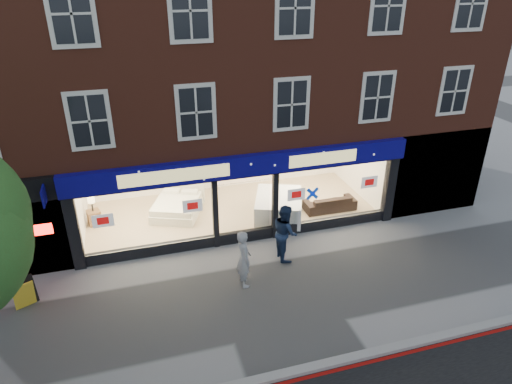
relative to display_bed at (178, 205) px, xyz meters
name	(u,v)px	position (x,y,z in m)	size (l,w,h in m)	color
ground	(273,294)	(2.03, -5.62, -0.43)	(120.00, 120.00, 0.00)	gray
kerb_line	(315,376)	(2.03, -8.72, -0.42)	(60.00, 0.10, 0.01)	#8C0A07
kerb_stone	(312,368)	(2.03, -8.52, -0.37)	(60.00, 0.25, 0.12)	gray
showroom_floor	(231,211)	(2.03, -0.37, -0.38)	(11.00, 4.50, 0.10)	tan
building	(215,28)	(2.01, 1.32, 6.24)	(19.00, 8.26, 10.30)	brown
display_bed	(178,205)	(0.00, 0.00, 0.00)	(2.33, 2.53, 1.16)	white
bedside_table	(94,217)	(-3.07, -0.01, -0.05)	(0.45, 0.45, 0.55)	brown
mattress_stack	(278,206)	(3.63, -1.38, 0.09)	(2.33, 2.59, 0.84)	white
sofa	(330,203)	(5.73, -1.42, -0.03)	(2.02, 0.79, 0.59)	black
a_board	(25,293)	(-4.83, -4.10, 0.01)	(0.57, 0.36, 0.87)	yellow
pedestrian_grey	(244,259)	(1.33, -4.88, 0.49)	(0.67, 0.44, 1.84)	#989A9F
pedestrian_blue	(285,232)	(2.99, -3.87, 0.53)	(0.93, 0.72, 1.91)	#192948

